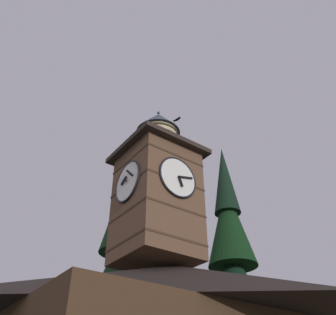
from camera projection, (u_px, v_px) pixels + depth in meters
clock_tower at (157, 188)px, 17.94m from camera, size 3.90×3.90×8.62m
pine_tree_behind at (119, 292)px, 22.58m from camera, size 5.45×5.45×20.16m
pine_tree_aside at (236, 299)px, 23.74m from camera, size 6.21×6.21×19.90m
moon at (69, 283)px, 49.21m from camera, size 1.62×1.62×1.62m
flying_bird_high at (177, 120)px, 26.58m from camera, size 0.29×0.66×0.14m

